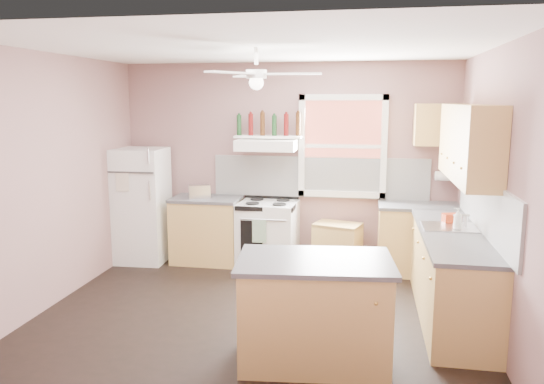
% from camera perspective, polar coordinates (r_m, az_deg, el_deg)
% --- Properties ---
extents(floor, '(4.50, 4.50, 0.00)m').
position_cam_1_polar(floor, '(5.66, -1.57, -13.06)').
color(floor, black).
rests_on(floor, ground).
extents(ceiling, '(4.50, 4.50, 0.00)m').
position_cam_1_polar(ceiling, '(5.23, -1.72, 15.30)').
color(ceiling, white).
rests_on(ceiling, ground).
extents(wall_back, '(4.50, 0.05, 2.70)m').
position_cam_1_polar(wall_back, '(7.26, 1.63, 3.10)').
color(wall_back, '#815D5B').
rests_on(wall_back, ground).
extents(wall_right, '(0.05, 4.00, 2.70)m').
position_cam_1_polar(wall_right, '(5.31, 23.15, -0.19)').
color(wall_right, '#815D5B').
rests_on(wall_right, ground).
extents(wall_left, '(0.05, 4.00, 2.70)m').
position_cam_1_polar(wall_left, '(6.16, -22.85, 1.11)').
color(wall_left, '#815D5B').
rests_on(wall_left, ground).
extents(backsplash_back, '(2.90, 0.03, 0.55)m').
position_cam_1_polar(backsplash_back, '(7.19, 5.12, 1.60)').
color(backsplash_back, white).
rests_on(backsplash_back, wall_back).
extents(backsplash_right, '(0.03, 2.60, 0.55)m').
position_cam_1_polar(backsplash_right, '(5.62, 21.96, -1.41)').
color(backsplash_right, white).
rests_on(backsplash_right, wall_right).
extents(window_view, '(1.00, 0.02, 1.20)m').
position_cam_1_polar(window_view, '(7.12, 7.59, 4.91)').
color(window_view, brown).
rests_on(window_view, wall_back).
extents(window_frame, '(1.16, 0.07, 1.36)m').
position_cam_1_polar(window_frame, '(7.09, 7.58, 4.89)').
color(window_frame, white).
rests_on(window_frame, wall_back).
extents(refrigerator, '(0.68, 0.67, 1.56)m').
position_cam_1_polar(refrigerator, '(7.48, -13.86, -1.40)').
color(refrigerator, white).
rests_on(refrigerator, floor).
extents(base_cabinet_left, '(0.90, 0.60, 0.86)m').
position_cam_1_polar(base_cabinet_left, '(7.34, -7.02, -4.19)').
color(base_cabinet_left, tan).
rests_on(base_cabinet_left, floor).
extents(counter_left, '(0.92, 0.62, 0.04)m').
position_cam_1_polar(counter_left, '(7.25, -7.09, -0.74)').
color(counter_left, '#424244').
rests_on(counter_left, base_cabinet_left).
extents(toaster, '(0.32, 0.26, 0.18)m').
position_cam_1_polar(toaster, '(7.18, -7.82, 0.05)').
color(toaster, silver).
rests_on(toaster, counter_left).
extents(stove, '(0.79, 0.68, 0.86)m').
position_cam_1_polar(stove, '(7.14, -0.44, -4.51)').
color(stove, white).
rests_on(stove, floor).
extents(range_hood, '(0.78, 0.50, 0.14)m').
position_cam_1_polar(range_hood, '(7.00, -0.57, 5.08)').
color(range_hood, white).
rests_on(range_hood, wall_back).
extents(bottle_shelf, '(0.90, 0.26, 0.03)m').
position_cam_1_polar(bottle_shelf, '(7.11, -0.39, 5.96)').
color(bottle_shelf, white).
rests_on(bottle_shelf, range_hood).
extents(cart, '(0.67, 0.54, 0.59)m').
position_cam_1_polar(cart, '(7.12, 7.04, -5.78)').
color(cart, tan).
rests_on(cart, floor).
extents(base_cabinet_corner, '(1.00, 0.60, 0.86)m').
position_cam_1_polar(base_cabinet_corner, '(7.06, 15.42, -5.05)').
color(base_cabinet_corner, tan).
rests_on(base_cabinet_corner, floor).
extents(base_cabinet_right, '(0.60, 2.20, 0.86)m').
position_cam_1_polar(base_cabinet_right, '(5.75, 18.67, -8.64)').
color(base_cabinet_right, tan).
rests_on(base_cabinet_right, floor).
extents(counter_corner, '(1.02, 0.62, 0.04)m').
position_cam_1_polar(counter_corner, '(6.96, 15.59, -1.46)').
color(counter_corner, '#424244').
rests_on(counter_corner, base_cabinet_corner).
extents(counter_right, '(0.62, 2.22, 0.04)m').
position_cam_1_polar(counter_right, '(5.63, 18.82, -4.28)').
color(counter_right, '#424244').
rests_on(counter_right, base_cabinet_right).
extents(sink, '(0.55, 0.45, 0.03)m').
position_cam_1_polar(sink, '(5.82, 18.54, -3.66)').
color(sink, silver).
rests_on(sink, counter_right).
extents(faucet, '(0.03, 0.03, 0.14)m').
position_cam_1_polar(faucet, '(5.83, 20.14, -2.98)').
color(faucet, silver).
rests_on(faucet, sink).
extents(upper_cabinet_right, '(0.33, 1.80, 0.76)m').
position_cam_1_polar(upper_cabinet_right, '(5.71, 20.42, 4.99)').
color(upper_cabinet_right, tan).
rests_on(upper_cabinet_right, wall_right).
extents(upper_cabinet_corner, '(0.60, 0.33, 0.52)m').
position_cam_1_polar(upper_cabinet_corner, '(6.99, 17.53, 6.92)').
color(upper_cabinet_corner, tan).
rests_on(upper_cabinet_corner, wall_back).
extents(paper_towel, '(0.26, 0.12, 0.12)m').
position_cam_1_polar(paper_towel, '(7.10, 18.19, 1.65)').
color(paper_towel, white).
rests_on(paper_towel, wall_back).
extents(island, '(1.29, 0.89, 0.86)m').
position_cam_1_polar(island, '(4.61, 4.57, -12.80)').
color(island, tan).
rests_on(island, floor).
extents(island_top, '(1.37, 0.97, 0.04)m').
position_cam_1_polar(island_top, '(4.46, 4.65, -7.46)').
color(island_top, '#424244').
rests_on(island_top, island).
extents(ceiling_fan_hub, '(0.20, 0.20, 0.08)m').
position_cam_1_polar(ceiling_fan_hub, '(5.22, -1.70, 12.56)').
color(ceiling_fan_hub, white).
rests_on(ceiling_fan_hub, ceiling).
extents(soap_bottle, '(0.12, 0.12, 0.22)m').
position_cam_1_polar(soap_bottle, '(5.70, 19.35, -2.77)').
color(soap_bottle, silver).
rests_on(soap_bottle, counter_right).
extents(red_caddy, '(0.20, 0.16, 0.10)m').
position_cam_1_polar(red_caddy, '(6.02, 18.76, -2.70)').
color(red_caddy, '#A12A0D').
rests_on(red_caddy, counter_right).
extents(wine_bottles, '(0.86, 0.06, 0.31)m').
position_cam_1_polar(wine_bottles, '(7.10, -0.33, 7.25)').
color(wine_bottles, '#143819').
rests_on(wine_bottles, bottle_shelf).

